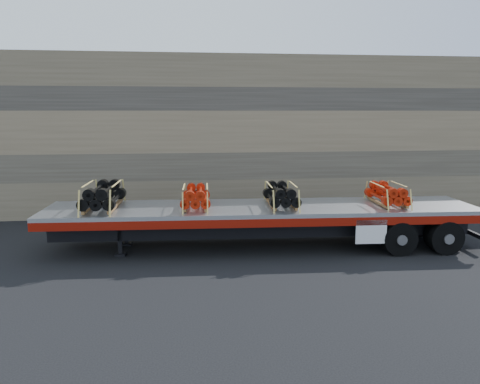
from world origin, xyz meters
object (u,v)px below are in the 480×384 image
object	(u,v)px
bundle_midrear	(281,195)
bundle_rear	(387,194)
trailer	(262,227)
bundle_front	(103,196)
bundle_midfront	(196,197)

from	to	relation	value
bundle_midrear	bundle_rear	world-z (taller)	bundle_midrear
bundle_rear	trailer	bearing A→B (deg)	180.00
trailer	bundle_front	distance (m)	5.35
bundle_midfront	bundle_rear	xyz separation A→B (m)	(6.52, -0.28, 0.00)
trailer	bundle_rear	world-z (taller)	bundle_rear
trailer	bundle_midrear	size ratio (longest dim) A/B	7.23
bundle_front	bundle_rear	bearing A→B (deg)	0.00
bundle_rear	bundle_midrear	bearing A→B (deg)	-180.00
bundle_front	bundle_rear	world-z (taller)	bundle_front
bundle_front	bundle_rear	size ratio (longest dim) A/B	1.19
bundle_midrear	bundle_rear	bearing A→B (deg)	0.00
trailer	bundle_front	size ratio (longest dim) A/B	6.37
bundle_front	bundle_midfront	bearing A→B (deg)	-0.00
trailer	bundle_midfront	distance (m)	2.45
bundle_midfront	bundle_front	bearing A→B (deg)	180.00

